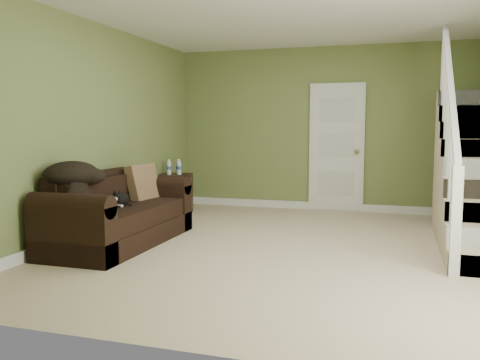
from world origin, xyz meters
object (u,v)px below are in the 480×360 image
Objects in this scene: side_table at (176,193)px; cat at (121,199)px; banana at (105,208)px; sofa at (117,217)px.

cat is (0.32, -2.17, 0.21)m from side_table.
cat reaches higher than banana.
banana is (0.07, -0.35, 0.16)m from sofa.
banana is at bearing -82.92° from side_table.
cat is at bearing 80.46° from banana.
cat is (0.08, -0.04, 0.21)m from sofa.
side_table is at bearing 89.10° from banana.
sofa is 2.14m from side_table.
side_table reaches higher than sofa.
sofa is 4.92× the size of cat.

